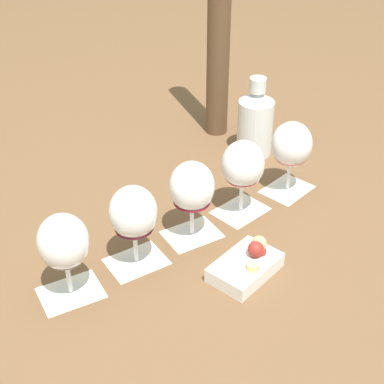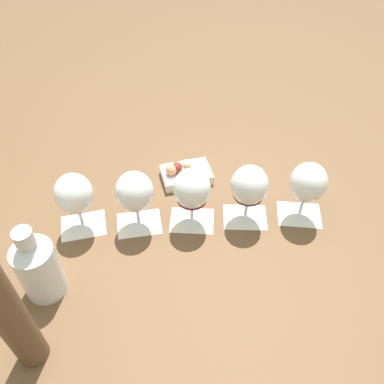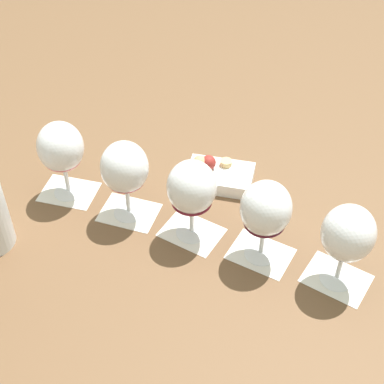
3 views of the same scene
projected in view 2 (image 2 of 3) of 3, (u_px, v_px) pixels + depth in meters
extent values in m
plane|color=brown|center=(192.00, 221.00, 1.11)|extent=(8.00, 8.00, 0.00)
cube|color=silver|center=(83.00, 225.00, 1.10)|extent=(0.15, 0.14, 0.00)
cube|color=silver|center=(139.00, 223.00, 1.10)|extent=(0.15, 0.14, 0.00)
cube|color=silver|center=(190.00, 221.00, 1.11)|extent=(0.14, 0.12, 0.00)
cube|color=silver|center=(245.00, 217.00, 1.12)|extent=(0.14, 0.12, 0.00)
cube|color=silver|center=(299.00, 214.00, 1.12)|extent=(0.13, 0.11, 0.00)
cylinder|color=white|center=(83.00, 225.00, 1.09)|extent=(0.06, 0.06, 0.01)
cylinder|color=white|center=(80.00, 215.00, 1.06)|extent=(0.01, 0.01, 0.07)
ellipsoid|color=white|center=(74.00, 194.00, 1.00)|extent=(0.10, 0.10, 0.11)
ellipsoid|color=#D95F69|center=(76.00, 202.00, 1.03)|extent=(0.08, 0.08, 0.04)
cylinder|color=white|center=(139.00, 223.00, 1.10)|extent=(0.06, 0.06, 0.01)
cylinder|color=white|center=(138.00, 213.00, 1.07)|extent=(0.01, 0.01, 0.07)
ellipsoid|color=white|center=(134.00, 191.00, 1.01)|extent=(0.10, 0.10, 0.11)
ellipsoid|color=maroon|center=(136.00, 200.00, 1.03)|extent=(0.08, 0.08, 0.04)
cylinder|color=white|center=(190.00, 220.00, 1.10)|extent=(0.06, 0.06, 0.01)
cylinder|color=white|center=(190.00, 211.00, 1.08)|extent=(0.01, 0.01, 0.07)
ellipsoid|color=white|center=(190.00, 189.00, 1.02)|extent=(0.10, 0.10, 0.11)
ellipsoid|color=maroon|center=(190.00, 199.00, 1.04)|extent=(0.08, 0.08, 0.02)
cylinder|color=white|center=(245.00, 216.00, 1.11)|extent=(0.06, 0.06, 0.01)
cylinder|color=white|center=(246.00, 207.00, 1.09)|extent=(0.01, 0.01, 0.07)
ellipsoid|color=white|center=(250.00, 185.00, 1.03)|extent=(0.10, 0.10, 0.11)
ellipsoid|color=#4A1221|center=(248.00, 195.00, 1.05)|extent=(0.08, 0.08, 0.02)
cylinder|color=white|center=(299.00, 214.00, 1.12)|extent=(0.06, 0.06, 0.01)
cylinder|color=white|center=(302.00, 204.00, 1.09)|extent=(0.01, 0.01, 0.07)
ellipsoid|color=white|center=(308.00, 182.00, 1.03)|extent=(0.10, 0.10, 0.11)
ellipsoid|color=black|center=(306.00, 190.00, 1.05)|extent=(0.08, 0.08, 0.04)
cylinder|color=silver|center=(40.00, 271.00, 0.91)|extent=(0.09, 0.09, 0.15)
cone|color=silver|center=(28.00, 247.00, 0.85)|extent=(0.09, 0.09, 0.03)
cylinder|color=silver|center=(24.00, 238.00, 0.82)|extent=(0.04, 0.04, 0.04)
cube|color=white|center=(186.00, 175.00, 1.21)|extent=(0.17, 0.16, 0.03)
cylinder|color=maroon|center=(172.00, 170.00, 1.19)|extent=(0.02, 0.02, 0.01)
sphere|color=maroon|center=(177.00, 168.00, 1.19)|extent=(0.03, 0.03, 0.03)
cylinder|color=#DBB775|center=(187.00, 164.00, 1.21)|extent=(0.03, 0.03, 0.01)
sphere|color=tan|center=(171.00, 170.00, 1.18)|extent=(0.03, 0.03, 0.03)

